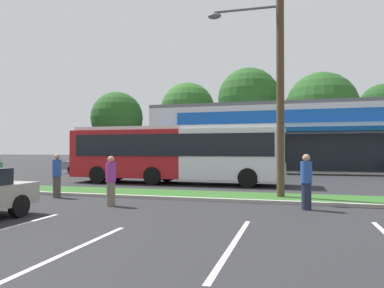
% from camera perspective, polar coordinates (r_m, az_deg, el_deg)
% --- Properties ---
extents(grass_median, '(56.00, 2.20, 0.12)m').
position_cam_1_polar(grass_median, '(15.16, 0.56, -7.99)').
color(grass_median, '#2D5B23').
rests_on(grass_median, ground_plane).
extents(curb_lip, '(56.00, 0.24, 0.12)m').
position_cam_1_polar(curb_lip, '(13.99, -0.77, -8.59)').
color(curb_lip, '#99968C').
rests_on(curb_lip, ground_plane).
extents(parking_stripe_1, '(0.12, 4.80, 0.01)m').
position_cam_1_polar(parking_stripe_1, '(7.35, -19.76, -16.06)').
color(parking_stripe_1, silver).
rests_on(parking_stripe_1, ground_plane).
extents(parking_stripe_2, '(0.12, 4.80, 0.01)m').
position_cam_1_polar(parking_stripe_2, '(7.75, 6.54, -15.29)').
color(parking_stripe_2, silver).
rests_on(parking_stripe_2, ground_plane).
extents(storefront_building, '(27.53, 12.63, 6.00)m').
position_cam_1_polar(storefront_building, '(36.19, 17.43, 0.84)').
color(storefront_building, silver).
rests_on(storefront_building, ground_plane).
extents(tree_far_left, '(6.77, 6.77, 9.53)m').
position_cam_1_polar(tree_far_left, '(48.70, -11.70, 4.07)').
color(tree_far_left, '#473323').
rests_on(tree_far_left, ground_plane).
extents(tree_left, '(7.34, 7.34, 11.10)m').
position_cam_1_polar(tree_left, '(49.67, -0.67, 5.44)').
color(tree_left, '#473323').
rests_on(tree_left, ground_plane).
extents(tree_mid_left, '(7.53, 7.53, 11.91)m').
position_cam_1_polar(tree_mid_left, '(45.07, 8.94, 7.02)').
color(tree_mid_left, '#473323').
rests_on(tree_mid_left, ground_plane).
extents(tree_mid, '(8.16, 8.16, 10.80)m').
position_cam_1_polar(tree_mid, '(44.24, 19.72, 5.36)').
color(tree_mid, '#473323').
rests_on(tree_mid, ground_plane).
extents(tree_mid_right, '(5.93, 5.93, 9.73)m').
position_cam_1_polar(tree_mid_right, '(48.54, 27.98, 4.90)').
color(tree_mid_right, '#473323').
rests_on(tree_mid_right, ground_plane).
extents(utility_pole, '(3.03, 2.40, 10.47)m').
position_cam_1_polar(utility_pole, '(14.91, 13.15, 13.31)').
color(utility_pole, '#4C3826').
rests_on(utility_pole, ground_plane).
extents(city_bus, '(12.23, 2.71, 3.25)m').
position_cam_1_polar(city_bus, '(20.66, -2.61, -1.36)').
color(city_bus, '#AD191E').
rests_on(city_bus, ground_plane).
extents(car_1, '(4.63, 2.00, 1.41)m').
position_cam_1_polar(car_1, '(30.66, -15.29, -3.10)').
color(car_1, slate).
rests_on(car_1, ground_plane).
extents(car_3, '(4.38, 2.01, 1.54)m').
position_cam_1_polar(car_3, '(26.72, 7.10, -3.35)').
color(car_3, maroon).
rests_on(car_3, ground_plane).
extents(pedestrian_by_pole, '(0.36, 0.36, 1.79)m').
position_cam_1_polar(pedestrian_by_pole, '(12.27, 17.53, -5.69)').
color(pedestrian_by_pole, '#1E2338').
rests_on(pedestrian_by_pole, ground_plane).
extents(pedestrian_mid, '(0.35, 0.35, 1.71)m').
position_cam_1_polar(pedestrian_mid, '(12.81, -12.63, -5.67)').
color(pedestrian_mid, '#726651').
rests_on(pedestrian_mid, ground_plane).
extents(pedestrian_far, '(0.36, 0.36, 1.77)m').
position_cam_1_polar(pedestrian_far, '(15.65, -20.48, -4.67)').
color(pedestrian_far, '#47423D').
rests_on(pedestrian_far, ground_plane).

